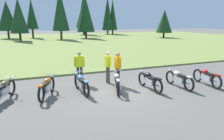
# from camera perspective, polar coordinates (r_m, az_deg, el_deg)

# --- Properties ---
(ground_plane) EXTENTS (140.00, 140.00, 0.00)m
(ground_plane) POSITION_cam_1_polar(r_m,az_deg,el_deg) (10.51, 1.26, -5.45)
(ground_plane) COLOR #605B54
(grass_moorland) EXTENTS (80.00, 44.00, 0.10)m
(grass_moorland) POSITION_cam_1_polar(r_m,az_deg,el_deg) (35.48, -16.07, 6.72)
(grass_moorland) COLOR olive
(grass_moorland) RESTS_ON ground
(forest_treeline) EXTENTS (44.64, 17.67, 8.99)m
(forest_treeline) POSITION_cam_1_polar(r_m,az_deg,el_deg) (44.44, -15.37, 13.31)
(forest_treeline) COLOR #47331E
(forest_treeline) RESTS_ON ground
(motorcycle_olive) EXTENTS (0.98, 1.97, 0.88)m
(motorcycle_olive) POSITION_cam_1_polar(r_m,az_deg,el_deg) (10.26, -25.59, -4.57)
(motorcycle_olive) COLOR black
(motorcycle_olive) RESTS_ON ground
(motorcycle_orange) EXTENTS (1.02, 1.95, 0.88)m
(motorcycle_orange) POSITION_cam_1_polar(r_m,az_deg,el_deg) (10.10, -16.08, -4.08)
(motorcycle_orange) COLOR black
(motorcycle_orange) RESTS_ON ground
(motorcycle_sky_blue) EXTENTS (0.62, 2.10, 0.88)m
(motorcycle_sky_blue) POSITION_cam_1_polar(r_m,az_deg,el_deg) (10.35, -7.74, -3.31)
(motorcycle_sky_blue) COLOR black
(motorcycle_sky_blue) RESTS_ON ground
(motorcycle_silver) EXTENTS (0.90, 2.01, 0.88)m
(motorcycle_silver) POSITION_cam_1_polar(r_m,az_deg,el_deg) (10.48, 1.22, -2.99)
(motorcycle_silver) COLOR black
(motorcycle_silver) RESTS_ON ground
(motorcycle_black) EXTENTS (0.62, 2.10, 0.88)m
(motorcycle_black) POSITION_cam_1_polar(r_m,az_deg,el_deg) (10.85, 9.46, -2.64)
(motorcycle_black) COLOR black
(motorcycle_black) RESTS_ON ground
(motorcycle_cream) EXTENTS (0.62, 2.10, 0.88)m
(motorcycle_cream) POSITION_cam_1_polar(r_m,az_deg,el_deg) (11.52, 16.51, -2.11)
(motorcycle_cream) COLOR black
(motorcycle_cream) RESTS_ON ground
(motorcycle_red) EXTENTS (0.62, 2.10, 0.88)m
(motorcycle_red) POSITION_cam_1_polar(r_m,az_deg,el_deg) (12.38, 22.69, -1.58)
(motorcycle_red) COLOR black
(motorcycle_red) RESTS_ON ground
(rider_near_row_end) EXTENTS (0.23, 0.55, 1.67)m
(rider_near_row_end) POSITION_cam_1_polar(r_m,az_deg,el_deg) (11.35, 1.45, 0.84)
(rider_near_row_end) COLOR black
(rider_near_row_end) RESTS_ON ground
(rider_checking_bike) EXTENTS (0.52, 0.33, 1.67)m
(rider_checking_bike) POSITION_cam_1_polar(r_m,az_deg,el_deg) (11.80, -8.21, 1.16)
(rider_checking_bike) COLOR #2D2D38
(rider_checking_bike) RESTS_ON ground
(rider_in_hivis_vest) EXTENTS (0.23, 0.55, 1.67)m
(rider_in_hivis_vest) POSITION_cam_1_polar(r_m,az_deg,el_deg) (11.72, -1.06, 1.21)
(rider_in_hivis_vest) COLOR #4C4233
(rider_in_hivis_vest) RESTS_ON ground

